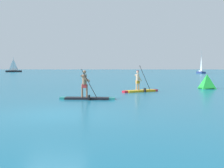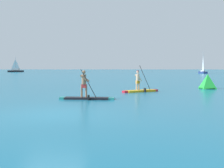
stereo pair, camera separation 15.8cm
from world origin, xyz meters
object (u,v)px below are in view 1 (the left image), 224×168
at_px(paddleboarder_mid_center, 87,94).
at_px(sailboat_left_horizon, 14,70).
at_px(paddleboarder_far_right, 140,88).
at_px(race_marker_buoy, 207,82).
at_px(sailboat_right_horizon, 201,70).

relative_size(paddleboarder_mid_center, sailboat_left_horizon, 0.56).
height_order(paddleboarder_mid_center, sailboat_left_horizon, sailboat_left_horizon).
distance_m(paddleboarder_far_right, race_marker_buoy, 6.93).
xyz_separation_m(sailboat_left_horizon, sailboat_right_horizon, (64.51, -23.16, 0.16)).
bearing_deg(sailboat_right_horizon, paddleboarder_mid_center, -26.86).
xyz_separation_m(paddleboarder_mid_center, sailboat_left_horizon, (-36.90, 88.53, 0.40)).
height_order(paddleboarder_far_right, race_marker_buoy, paddleboarder_far_right).
xyz_separation_m(race_marker_buoy, sailboat_left_horizon, (-46.66, 80.55, 0.17)).
xyz_separation_m(paddleboarder_mid_center, paddleboarder_far_right, (3.58, 4.86, -0.04)).
bearing_deg(paddleboarder_far_right, sailboat_right_horizon, 38.49).
xyz_separation_m(paddleboarder_far_right, race_marker_buoy, (6.18, 3.12, 0.28)).
distance_m(paddleboarder_mid_center, paddleboarder_far_right, 6.04).
bearing_deg(sailboat_right_horizon, sailboat_left_horizon, -113.71).
relative_size(race_marker_buoy, sailboat_left_horizon, 0.30).
distance_m(paddleboarder_far_right, sailboat_left_horizon, 92.95).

